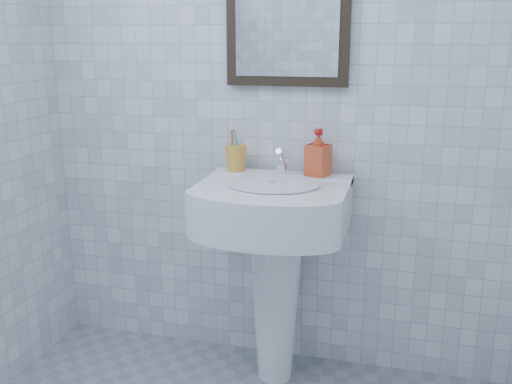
# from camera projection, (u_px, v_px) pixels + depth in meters

# --- Properties ---
(wall_back) EXTENTS (2.20, 0.02, 2.50)m
(wall_back) POSITION_uv_depth(u_px,v_px,m) (290.00, 83.00, 2.35)
(wall_back) COLOR white
(wall_back) RESTS_ON ground
(washbasin) EXTENTS (0.58, 0.43, 0.89)m
(washbasin) POSITION_uv_depth(u_px,v_px,m) (275.00, 249.00, 2.32)
(washbasin) COLOR white
(washbasin) RESTS_ON ground
(faucet) EXTENTS (0.05, 0.10, 0.12)m
(faucet) POSITION_uv_depth(u_px,v_px,m) (281.00, 164.00, 2.33)
(faucet) COLOR silver
(faucet) RESTS_ON washbasin
(toothbrush_cup) EXTENTS (0.12, 0.12, 0.11)m
(toothbrush_cup) POSITION_uv_depth(u_px,v_px,m) (236.00, 158.00, 2.40)
(toothbrush_cup) COLOR gold
(toothbrush_cup) RESTS_ON washbasin
(soap_dispenser) EXTENTS (0.11, 0.11, 0.19)m
(soap_dispenser) POSITION_uv_depth(u_px,v_px,m) (318.00, 153.00, 2.31)
(soap_dispenser) COLOR #B83211
(soap_dispenser) RESTS_ON washbasin
(wall_mirror) EXTENTS (0.50, 0.04, 0.62)m
(wall_mirror) POSITION_uv_depth(u_px,v_px,m) (288.00, 7.00, 2.25)
(wall_mirror) COLOR black
(wall_mirror) RESTS_ON wall_back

